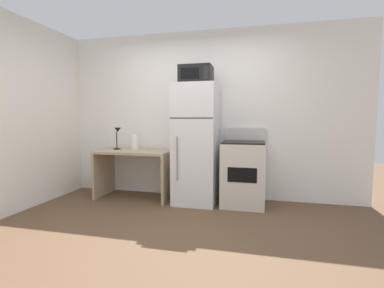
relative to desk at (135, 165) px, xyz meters
The scene contains 8 objects.
ground_plane 1.71m from the desk, 54.18° to the right, with size 12.00×12.00×0.00m, color brown.
wall_back_white 1.29m from the desk, 21.89° to the left, with size 5.00×0.10×2.60m, color white.
desk is the anchor object (origin of this frame).
desk_lamp 0.56m from the desk, behind, with size 0.14×0.12×0.35m.
paper_towel_roll 0.37m from the desk, 117.17° to the left, with size 0.11×0.11×0.24m, color white.
refrigerator 1.05m from the desk, ahead, with size 0.61×0.67×1.74m.
microwave 1.67m from the desk, ahead, with size 0.46×0.35×0.26m.
oven_range 1.68m from the desk, ahead, with size 0.61×0.61×1.10m.
Camera 1 is at (0.95, -2.67, 1.24)m, focal length 26.02 mm.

